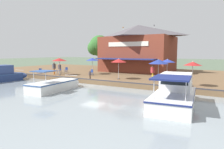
{
  "coord_description": "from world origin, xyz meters",
  "views": [
    {
      "loc": [
        19.11,
        13.99,
        3.9
      ],
      "look_at": [
        -1.0,
        1.94,
        1.3
      ],
      "focal_mm": 32.0,
      "sensor_mm": 36.0,
      "label": 1
    }
  ],
  "objects_px": {
    "patio_umbrella_far_corner": "(92,59)",
    "person_mid_patio": "(153,71)",
    "patio_umbrella_back_row": "(159,62)",
    "person_at_quay_edge": "(54,67)",
    "cafe_chair_beside_entrance": "(60,70)",
    "motorboat_fourth_along": "(175,93)",
    "mooring_post": "(90,75)",
    "motorboat_mid_row": "(57,85)",
    "patio_umbrella_mid_patio_left": "(59,60)",
    "person_near_entrance": "(60,67)",
    "cafe_chair_facing_river": "(40,71)",
    "patio_umbrella_mid_patio_right": "(193,64)",
    "cafe_chair_mid_patio": "(91,72)",
    "cafe_chair_under_first_umbrella": "(66,70)",
    "patio_umbrella_near_quay_edge": "(167,61)",
    "waterfront_restaurant": "(138,48)",
    "patio_umbrella_by_entrance": "(119,61)",
    "cafe_chair_back_row_seat": "(185,81)"
  },
  "relations": [
    {
      "from": "motorboat_fourth_along",
      "to": "cafe_chair_mid_patio",
      "type": "bearing_deg",
      "value": -120.91
    },
    {
      "from": "cafe_chair_beside_entrance",
      "to": "person_near_entrance",
      "type": "relative_size",
      "value": 0.52
    },
    {
      "from": "cafe_chair_facing_river",
      "to": "cafe_chair_mid_patio",
      "type": "bearing_deg",
      "value": 109.2
    },
    {
      "from": "motorboat_fourth_along",
      "to": "mooring_post",
      "type": "bearing_deg",
      "value": -112.05
    },
    {
      "from": "waterfront_restaurant",
      "to": "patio_umbrella_by_entrance",
      "type": "relative_size",
      "value": 4.74
    },
    {
      "from": "patio_umbrella_back_row",
      "to": "person_at_quay_edge",
      "type": "bearing_deg",
      "value": -84.84
    },
    {
      "from": "motorboat_fourth_along",
      "to": "cafe_chair_facing_river",
      "type": "bearing_deg",
      "value": -104.54
    },
    {
      "from": "patio_umbrella_near_quay_edge",
      "to": "cafe_chair_back_row_seat",
      "type": "height_order",
      "value": "patio_umbrella_near_quay_edge"
    },
    {
      "from": "cafe_chair_facing_river",
      "to": "cafe_chair_under_first_umbrella",
      "type": "relative_size",
      "value": 1.0
    },
    {
      "from": "cafe_chair_under_first_umbrella",
      "to": "person_mid_patio",
      "type": "height_order",
      "value": "person_mid_patio"
    },
    {
      "from": "patio_umbrella_by_entrance",
      "to": "patio_umbrella_mid_patio_left",
      "type": "distance_m",
      "value": 9.52
    },
    {
      "from": "patio_umbrella_back_row",
      "to": "cafe_chair_under_first_umbrella",
      "type": "height_order",
      "value": "patio_umbrella_back_row"
    },
    {
      "from": "cafe_chair_under_first_umbrella",
      "to": "person_near_entrance",
      "type": "xyz_separation_m",
      "value": [
        2.29,
        0.83,
        0.54
      ]
    },
    {
      "from": "cafe_chair_mid_patio",
      "to": "patio_umbrella_back_row",
      "type": "bearing_deg",
      "value": 86.39
    },
    {
      "from": "patio_umbrella_mid_patio_left",
      "to": "motorboat_mid_row",
      "type": "bearing_deg",
      "value": 44.03
    },
    {
      "from": "patio_umbrella_by_entrance",
      "to": "person_mid_patio",
      "type": "relative_size",
      "value": 1.46
    },
    {
      "from": "patio_umbrella_far_corner",
      "to": "person_near_entrance",
      "type": "relative_size",
      "value": 1.56
    },
    {
      "from": "patio_umbrella_back_row",
      "to": "mooring_post",
      "type": "bearing_deg",
      "value": -67.51
    },
    {
      "from": "cafe_chair_mid_patio",
      "to": "motorboat_mid_row",
      "type": "height_order",
      "value": "motorboat_mid_row"
    },
    {
      "from": "patio_umbrella_by_entrance",
      "to": "patio_umbrella_mid_patio_left",
      "type": "bearing_deg",
      "value": -86.16
    },
    {
      "from": "patio_umbrella_mid_patio_right",
      "to": "mooring_post",
      "type": "relative_size",
      "value": 2.42
    },
    {
      "from": "waterfront_restaurant",
      "to": "person_near_entrance",
      "type": "height_order",
      "value": "waterfront_restaurant"
    },
    {
      "from": "person_mid_patio",
      "to": "motorboat_fourth_along",
      "type": "relative_size",
      "value": 0.23
    },
    {
      "from": "cafe_chair_facing_river",
      "to": "cafe_chair_beside_entrance",
      "type": "relative_size",
      "value": 1.0
    },
    {
      "from": "cafe_chair_facing_river",
      "to": "motorboat_fourth_along",
      "type": "distance_m",
      "value": 22.53
    },
    {
      "from": "motorboat_mid_row",
      "to": "patio_umbrella_mid_patio_right",
      "type": "bearing_deg",
      "value": 117.0
    },
    {
      "from": "waterfront_restaurant",
      "to": "cafe_chair_facing_river",
      "type": "height_order",
      "value": "waterfront_restaurant"
    },
    {
      "from": "patio_umbrella_back_row",
      "to": "motorboat_fourth_along",
      "type": "bearing_deg",
      "value": 26.22
    },
    {
      "from": "patio_umbrella_back_row",
      "to": "person_mid_patio",
      "type": "height_order",
      "value": "patio_umbrella_back_row"
    },
    {
      "from": "patio_umbrella_mid_patio_right",
      "to": "cafe_chair_mid_patio",
      "type": "distance_m",
      "value": 14.58
    },
    {
      "from": "motorboat_mid_row",
      "to": "patio_umbrella_mid_patio_left",
      "type": "bearing_deg",
      "value": -135.97
    },
    {
      "from": "cafe_chair_facing_river",
      "to": "mooring_post",
      "type": "height_order",
      "value": "mooring_post"
    },
    {
      "from": "patio_umbrella_back_row",
      "to": "cafe_chair_facing_river",
      "type": "height_order",
      "value": "patio_umbrella_back_row"
    },
    {
      "from": "waterfront_restaurant",
      "to": "patio_umbrella_near_quay_edge",
      "type": "relative_size",
      "value": 4.83
    },
    {
      "from": "patio_umbrella_far_corner",
      "to": "person_mid_patio",
      "type": "bearing_deg",
      "value": 82.84
    },
    {
      "from": "patio_umbrella_mid_patio_right",
      "to": "person_at_quay_edge",
      "type": "xyz_separation_m",
      "value": [
        -0.6,
        -19.67,
        -1.06
      ]
    },
    {
      "from": "patio_umbrella_back_row",
      "to": "cafe_chair_beside_entrance",
      "type": "distance_m",
      "value": 16.62
    },
    {
      "from": "patio_umbrella_by_entrance",
      "to": "motorboat_mid_row",
      "type": "distance_m",
      "value": 8.14
    },
    {
      "from": "cafe_chair_facing_river",
      "to": "motorboat_fourth_along",
      "type": "bearing_deg",
      "value": 75.46
    },
    {
      "from": "cafe_chair_back_row_seat",
      "to": "motorboat_mid_row",
      "type": "distance_m",
      "value": 12.99
    },
    {
      "from": "cafe_chair_facing_river",
      "to": "cafe_chair_under_first_umbrella",
      "type": "bearing_deg",
      "value": 155.77
    },
    {
      "from": "patio_umbrella_mid_patio_right",
      "to": "person_at_quay_edge",
      "type": "relative_size",
      "value": 1.34
    },
    {
      "from": "patio_umbrella_mid_patio_left",
      "to": "cafe_chair_mid_patio",
      "type": "height_order",
      "value": "patio_umbrella_mid_patio_left"
    },
    {
      "from": "waterfront_restaurant",
      "to": "patio_umbrella_by_entrance",
      "type": "height_order",
      "value": "waterfront_restaurant"
    },
    {
      "from": "patio_umbrella_near_quay_edge",
      "to": "cafe_chair_under_first_umbrella",
      "type": "height_order",
      "value": "patio_umbrella_near_quay_edge"
    },
    {
      "from": "patio_umbrella_near_quay_edge",
      "to": "patio_umbrella_mid_patio_left",
      "type": "bearing_deg",
      "value": -74.48
    },
    {
      "from": "waterfront_restaurant",
      "to": "cafe_chair_under_first_umbrella",
      "type": "relative_size",
      "value": 14.22
    },
    {
      "from": "waterfront_restaurant",
      "to": "cafe_chair_back_row_seat",
      "type": "relative_size",
      "value": 14.22
    },
    {
      "from": "person_near_entrance",
      "to": "patio_umbrella_near_quay_edge",
      "type": "bearing_deg",
      "value": 100.3
    },
    {
      "from": "patio_umbrella_near_quay_edge",
      "to": "motorboat_mid_row",
      "type": "height_order",
      "value": "patio_umbrella_near_quay_edge"
    }
  ]
}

